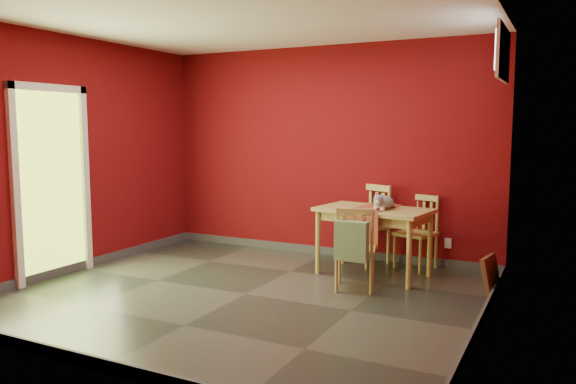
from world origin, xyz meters
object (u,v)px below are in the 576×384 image
at_px(chair_far_right, 418,231).
at_px(picture_frame, 491,275).
at_px(chair_far_left, 369,223).
at_px(cat, 384,200).
at_px(dining_table, 374,217).
at_px(chair_near, 355,247).
at_px(tote_bag, 352,241).

bearing_deg(chair_far_right, picture_frame, -38.10).
xyz_separation_m(chair_far_left, chair_far_right, (0.60, 0.04, -0.05)).
distance_m(chair_far_left, cat, 0.75).
relative_size(dining_table, chair_far_right, 1.51).
bearing_deg(chair_far_right, chair_far_left, -176.08).
bearing_deg(chair_far_left, chair_near, -78.01).
bearing_deg(chair_far_right, tote_bag, -102.32).
distance_m(cat, picture_frame, 1.36).
bearing_deg(cat, chair_far_left, 124.39).
bearing_deg(cat, chair_far_right, 68.71).
distance_m(tote_bag, picture_frame, 1.46).
xyz_separation_m(cat, picture_frame, (1.17, -0.14, -0.68)).
xyz_separation_m(chair_far_left, picture_frame, (1.52, -0.68, -0.30)).
bearing_deg(chair_far_right, chair_near, -106.01).
relative_size(dining_table, picture_frame, 3.31).
xyz_separation_m(chair_near, tote_bag, (0.04, -0.21, 0.11)).
xyz_separation_m(chair_far_right, tote_bag, (-0.31, -1.42, 0.11)).
height_order(chair_far_left, chair_far_right, chair_far_left).
relative_size(dining_table, chair_far_left, 1.36).
distance_m(tote_bag, cat, 0.89).
relative_size(dining_table, chair_near, 1.51).
xyz_separation_m(chair_far_right, cat, (-0.25, -0.58, 0.43)).
height_order(chair_near, tote_bag, chair_near).
bearing_deg(chair_far_left, picture_frame, -24.18).
distance_m(chair_near, tote_bag, 0.24).
relative_size(chair_near, cat, 2.08).
bearing_deg(chair_far_right, cat, -112.99).
xyz_separation_m(dining_table, tote_bag, (0.05, -0.85, -0.12)).
relative_size(dining_table, cat, 3.13).
relative_size(tote_bag, picture_frame, 1.17).
bearing_deg(tote_bag, picture_frame, 29.51).
distance_m(dining_table, cat, 0.23).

